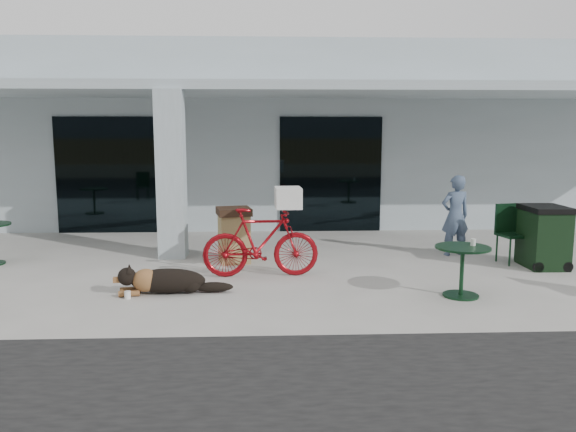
{
  "coord_description": "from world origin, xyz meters",
  "views": [
    {
      "loc": [
        0.23,
        -8.23,
        2.36
      ],
      "look_at": [
        0.61,
        0.77,
        1.0
      ],
      "focal_mm": 35.0,
      "sensor_mm": 36.0,
      "label": 1
    }
  ],
  "objects_px": {
    "dog": "(168,279)",
    "cafe_chair_far_a": "(514,234)",
    "person": "(455,216)",
    "bicycle": "(261,243)",
    "trash_receptacle": "(234,235)",
    "cafe_table_far": "(462,272)",
    "wheeled_bin": "(544,237)"
  },
  "relations": [
    {
      "from": "person",
      "to": "trash_receptacle",
      "type": "distance_m",
      "value": 4.22
    },
    {
      "from": "bicycle",
      "to": "wheeled_bin",
      "type": "height_order",
      "value": "bicycle"
    },
    {
      "from": "dog",
      "to": "cafe_chair_far_a",
      "type": "bearing_deg",
      "value": 8.02
    },
    {
      "from": "dog",
      "to": "cafe_table_far",
      "type": "distance_m",
      "value": 4.27
    },
    {
      "from": "person",
      "to": "wheeled_bin",
      "type": "height_order",
      "value": "person"
    },
    {
      "from": "trash_receptacle",
      "to": "wheeled_bin",
      "type": "xyz_separation_m",
      "value": [
        5.43,
        -0.6,
        0.04
      ]
    },
    {
      "from": "cafe_table_far",
      "to": "wheeled_bin",
      "type": "relative_size",
      "value": 0.72
    },
    {
      "from": "bicycle",
      "to": "dog",
      "type": "xyz_separation_m",
      "value": [
        -1.36,
        -0.92,
        -0.36
      ]
    },
    {
      "from": "dog",
      "to": "cafe_chair_far_a",
      "type": "xyz_separation_m",
      "value": [
        5.9,
        1.66,
        0.32
      ]
    },
    {
      "from": "person",
      "to": "bicycle",
      "type": "bearing_deg",
      "value": 12.15
    },
    {
      "from": "bicycle",
      "to": "cafe_chair_far_a",
      "type": "relative_size",
      "value": 1.77
    },
    {
      "from": "trash_receptacle",
      "to": "person",
      "type": "bearing_deg",
      "value": 5.45
    },
    {
      "from": "cafe_chair_far_a",
      "to": "wheeled_bin",
      "type": "relative_size",
      "value": 0.98
    },
    {
      "from": "person",
      "to": "trash_receptacle",
      "type": "height_order",
      "value": "person"
    },
    {
      "from": "bicycle",
      "to": "trash_receptacle",
      "type": "distance_m",
      "value": 1.16
    },
    {
      "from": "dog",
      "to": "person",
      "type": "bearing_deg",
      "value": 17.3
    },
    {
      "from": "person",
      "to": "wheeled_bin",
      "type": "relative_size",
      "value": 1.43
    },
    {
      "from": "dog",
      "to": "trash_receptacle",
      "type": "xyz_separation_m",
      "value": [
        0.87,
        1.96,
        0.29
      ]
    },
    {
      "from": "dog",
      "to": "cafe_table_far",
      "type": "relative_size",
      "value": 1.62
    },
    {
      "from": "person",
      "to": "cafe_chair_far_a",
      "type": "bearing_deg",
      "value": 130.9
    },
    {
      "from": "bicycle",
      "to": "wheeled_bin",
      "type": "xyz_separation_m",
      "value": [
        4.94,
        0.45,
        -0.03
      ]
    },
    {
      "from": "dog",
      "to": "cafe_chair_far_a",
      "type": "height_order",
      "value": "cafe_chair_far_a"
    },
    {
      "from": "cafe_table_far",
      "to": "trash_receptacle",
      "type": "relative_size",
      "value": 0.78
    },
    {
      "from": "cafe_chair_far_a",
      "to": "person",
      "type": "xyz_separation_m",
      "value": [
        -0.84,
        0.7,
        0.24
      ]
    },
    {
      "from": "dog",
      "to": "trash_receptacle",
      "type": "distance_m",
      "value": 2.17
    },
    {
      "from": "cafe_table_far",
      "to": "cafe_chair_far_a",
      "type": "bearing_deg",
      "value": 50.57
    },
    {
      "from": "cafe_table_far",
      "to": "trash_receptacle",
      "type": "distance_m",
      "value": 4.09
    },
    {
      "from": "dog",
      "to": "bicycle",
      "type": "bearing_deg",
      "value": 26.33
    },
    {
      "from": "cafe_table_far",
      "to": "dog",
      "type": "bearing_deg",
      "value": 175.49
    },
    {
      "from": "person",
      "to": "wheeled_bin",
      "type": "bearing_deg",
      "value": 131.91
    },
    {
      "from": "cafe_chair_far_a",
      "to": "trash_receptacle",
      "type": "xyz_separation_m",
      "value": [
        -5.03,
        0.3,
        -0.03
      ]
    },
    {
      "from": "bicycle",
      "to": "wheeled_bin",
      "type": "bearing_deg",
      "value": -87.23
    }
  ]
}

